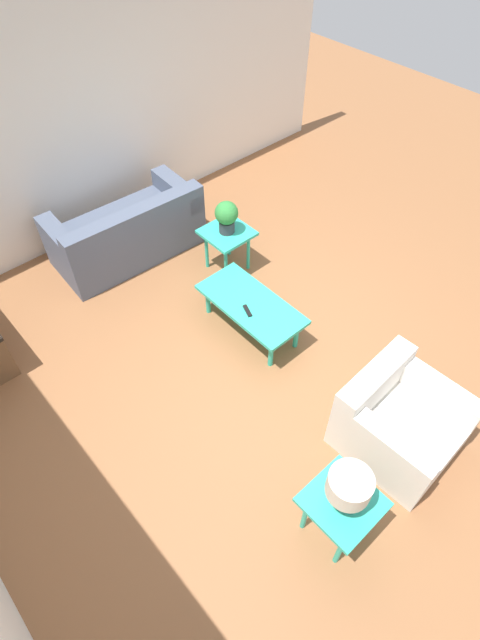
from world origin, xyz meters
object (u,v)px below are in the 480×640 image
(armchair, at_px, (397,422))
(coffee_table, at_px, (251,306))
(sofa, at_px, (128,233))
(table_lamp, at_px, (349,487))
(side_table_plant, at_px, (227,237))
(potted_plant, at_px, (227,216))
(side_table_lamp, at_px, (341,506))

(armchair, height_order, coffee_table, armchair)
(sofa, height_order, armchair, sofa)
(coffee_table, distance_m, table_lamp, 2.23)
(side_table_plant, xyz_separation_m, table_lamp, (-2.87, 1.39, 0.33))
(potted_plant, xyz_separation_m, table_lamp, (-2.87, 1.39, 0.03))
(armchair, distance_m, side_table_plant, 2.73)
(potted_plant, bearing_deg, side_table_plant, 165.96)
(armchair, relative_size, side_table_plant, 1.75)
(potted_plant, relative_size, table_lamp, 1.04)
(sofa, bearing_deg, side_table_plant, 128.68)
(armchair, height_order, table_lamp, table_lamp)
(sofa, distance_m, potted_plant, 1.30)
(coffee_table, xyz_separation_m, table_lamp, (-1.98, 0.93, 0.43))
(coffee_table, height_order, table_lamp, table_lamp)
(table_lamp, bearing_deg, potted_plant, -25.78)
(sofa, distance_m, table_lamp, 3.95)
(side_table_plant, distance_m, table_lamp, 3.21)
(side_table_lamp, relative_size, table_lamp, 1.46)
(coffee_table, xyz_separation_m, side_table_plant, (0.90, -0.46, 0.10))
(potted_plant, distance_m, table_lamp, 3.19)
(armchair, relative_size, potted_plant, 2.46)
(side_table_plant, distance_m, potted_plant, 0.30)
(armchair, distance_m, potted_plant, 2.77)
(side_table_lamp, bearing_deg, coffee_table, -25.25)
(side_table_plant, relative_size, table_lamp, 1.46)
(coffee_table, distance_m, side_table_plant, 1.01)
(armchair, xyz_separation_m, table_lamp, (-0.18, 0.98, 0.49))
(side_table_plant, bearing_deg, coffee_table, 153.05)
(side_table_lamp, bearing_deg, sofa, -9.92)
(sofa, relative_size, armchair, 1.89)
(sofa, height_order, coffee_table, sofa)
(sofa, height_order, side_table_lamp, sofa)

